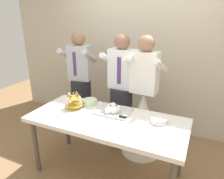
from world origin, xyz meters
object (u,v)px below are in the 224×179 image
object	(u,v)px
cupcake_stand	(74,102)
main_cake_tray	(113,109)
dessert_table	(107,124)
plate_stack	(159,120)
person_groom	(121,99)
person_bride	(142,115)
round_cake	(90,102)
person_guest	(81,90)

from	to	relation	value
cupcake_stand	main_cake_tray	size ratio (longest dim) A/B	0.53
dessert_table	plate_stack	bearing A→B (deg)	15.31
cupcake_stand	person_groom	bearing A→B (deg)	55.50
main_cake_tray	person_bride	distance (m)	0.57
round_cake	person_groom	distance (m)	0.50
cupcake_stand	person_groom	distance (m)	0.72
cupcake_stand	person_bride	distance (m)	0.96
person_bride	person_guest	distance (m)	1.10
dessert_table	person_bride	size ratio (longest dim) A/B	1.08
main_cake_tray	cupcake_stand	bearing A→B (deg)	-170.56
main_cake_tray	round_cake	distance (m)	0.38
person_groom	round_cake	bearing A→B (deg)	-123.45
dessert_table	person_guest	world-z (taller)	person_guest
cupcake_stand	round_cake	bearing A→B (deg)	53.09
dessert_table	person_guest	size ratio (longest dim) A/B	1.08
main_cake_tray	plate_stack	xyz separation A→B (m)	(0.56, -0.01, -0.02)
plate_stack	person_guest	world-z (taller)	person_guest
plate_stack	person_groom	world-z (taller)	person_groom
dessert_table	plate_stack	size ratio (longest dim) A/B	9.60
cupcake_stand	main_cake_tray	bearing A→B (deg)	9.44
main_cake_tray	plate_stack	bearing A→B (deg)	-0.91
person_groom	cupcake_stand	bearing A→B (deg)	-124.50
person_groom	person_bride	bearing A→B (deg)	-8.35
person_bride	round_cake	bearing A→B (deg)	-149.28
round_cake	person_bride	bearing A→B (deg)	30.72
person_guest	person_bride	bearing A→B (deg)	-7.14
main_cake_tray	person_guest	size ratio (longest dim) A/B	0.26
person_guest	dessert_table	bearing A→B (deg)	-42.18
dessert_table	person_bride	xyz separation A→B (m)	(0.25, 0.62, -0.12)
plate_stack	round_cake	xyz separation A→B (m)	(-0.93, 0.10, 0.01)
dessert_table	person_groom	distance (m)	0.67
person_bride	person_groom	bearing A→B (deg)	171.65
person_groom	person_guest	size ratio (longest dim) A/B	1.00
dessert_table	main_cake_tray	bearing A→B (deg)	87.81
dessert_table	round_cake	world-z (taller)	round_cake
plate_stack	round_cake	size ratio (longest dim) A/B	0.78
cupcake_stand	person_guest	distance (m)	0.76
person_bride	person_guest	world-z (taller)	same
round_cake	person_groom	world-z (taller)	person_groom
dessert_table	person_guest	bearing A→B (deg)	137.82
person_guest	plate_stack	bearing A→B (deg)	-23.24
plate_stack	person_bride	size ratio (longest dim) A/B	0.11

